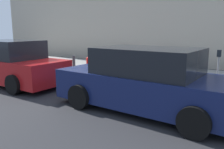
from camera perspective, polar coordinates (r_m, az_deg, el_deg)
ground_plane at (r=9.52m, az=-10.78°, el=-1.50°), size 40.00×40.00×0.00m
sidewalk_curb at (r=11.42m, az=-2.25°, el=1.10°), size 18.00×5.00×0.14m
suitcase_maroon_0 at (r=8.08m, az=14.30°, el=-0.24°), size 0.48×0.24×0.77m
suitcase_red_1 at (r=8.29m, az=11.03°, el=-0.29°), size 0.40×0.22×0.64m
suitcase_teal_2 at (r=8.51m, az=7.89°, el=-0.11°), size 0.51×0.28×0.58m
suitcase_black_3 at (r=8.64m, az=4.40°, el=0.69°), size 0.45×0.21×0.98m
suitcase_navy_4 at (r=8.95m, az=1.50°, el=0.86°), size 0.51×0.28×0.84m
suitcase_silver_5 at (r=9.22m, az=-1.10°, el=1.49°), size 0.38×0.28×0.95m
fire_hydrant at (r=9.73m, az=-5.74°, el=2.19°), size 0.39×0.21×0.78m
bollard_post at (r=10.05m, az=-9.34°, el=2.34°), size 0.12×0.12×0.80m
parking_meter at (r=7.97m, az=24.70°, el=2.37°), size 0.12×0.09×1.27m
parked_car_navy_0 at (r=5.87m, az=8.68°, el=-1.68°), size 4.79×2.28×1.59m
parked_car_red_1 at (r=9.54m, az=-23.84°, el=2.46°), size 4.78×2.04×1.64m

